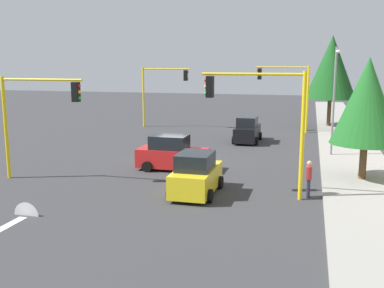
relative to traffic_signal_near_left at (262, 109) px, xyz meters
The scene contains 14 objects.
ground_plane 9.20m from the traffic_signal_near_left, 136.48° to the right, with size 120.00×120.00×0.00m, color #353538.
sidewalk_kerb 12.63m from the traffic_signal_near_left, 156.41° to the left, with size 80.00×4.00×0.15m, color gray.
lane_arrow_near 11.05m from the traffic_signal_near_left, 57.62° to the right, with size 2.40×1.10×1.10m.
traffic_signal_near_left is the anchor object (origin of this frame).
traffic_signal_far_right 23.01m from the traffic_signal_near_left, 150.36° to the right, with size 0.36×4.59×5.58m.
traffic_signal_far_left 20.00m from the traffic_signal_near_left, behind, with size 0.36×4.59×5.77m.
traffic_signal_near_right 11.34m from the traffic_signal_near_left, 90.00° to the right, with size 0.36×4.59×5.33m.
street_lamp_curbside 10.23m from the traffic_signal_near_left, 159.97° to the left, with size 2.15×0.28×7.00m.
tree_roadside_far 24.35m from the traffic_signal_near_left, behind, with size 4.63×4.63×8.49m.
tree_roadside_near 6.25m from the traffic_signal_near_left, 129.79° to the left, with size 3.47×3.47×6.30m.
car_red 7.41m from the traffic_signal_near_left, 126.50° to the right, with size 2.04×3.96×1.98m.
car_yellow 4.27m from the traffic_signal_near_left, 83.32° to the right, with size 3.80×2.03×1.98m.
car_black 14.65m from the traffic_signal_near_left, 169.92° to the right, with size 3.97×1.93×1.98m.
pedestrian_crossing 3.80m from the traffic_signal_near_left, 100.96° to the left, with size 0.40×0.24×1.70m.
Camera 1 is at (25.85, 7.77, 6.03)m, focal length 41.99 mm.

